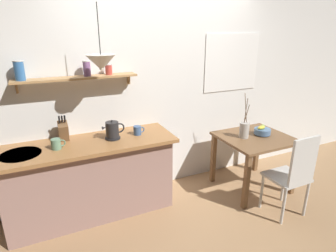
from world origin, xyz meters
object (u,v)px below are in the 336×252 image
Objects in this scene: dining_table at (254,145)px; electric_kettle at (113,131)px; fruit_bowl at (262,131)px; coffee_mug_spare at (138,130)px; pendant_lamp at (101,62)px; twig_vase at (244,130)px; knife_block at (63,131)px; coffee_mug_by_sink at (56,144)px; dining_chair_near at (293,173)px.

electric_kettle is (-1.74, 0.29, 0.37)m from dining_table.
fruit_bowl is 1.61m from coffee_mug_spare.
coffee_mug_spare is 0.22× the size of pendant_lamp.
fruit_bowl is at bearing -5.50° from twig_vase.
coffee_mug_spare is 0.88m from pendant_lamp.
twig_vase reaches higher than knife_block.
dining_table is at bearing -11.77° from knife_block.
fruit_bowl is 1.51× the size of coffee_mug_by_sink.
dining_table is 2.30m from knife_block.
dining_table is 2.98× the size of knife_block.
twig_vase is 2.12m from knife_block.
fruit_bowl is (0.12, 0.01, 0.17)m from dining_table.
dining_table is 0.27m from twig_vase.
twig_vase is at bearing 100.27° from dining_chair_near.
coffee_mug_spare is at bearing 168.88° from twig_vase.
pendant_lamp is (0.39, -0.29, 0.72)m from knife_block.
electric_kettle is 0.29m from coffee_mug_spare.
fruit_bowl is 2.45m from coffee_mug_by_sink.
dining_chair_near is 2.51m from knife_block.
dining_chair_near is 7.65× the size of coffee_mug_spare.
coffee_mug_by_sink is at bearing 158.23° from dining_chair_near.
coffee_mug_spare is (-1.45, 0.30, 0.33)m from dining_table.
dining_chair_near is 1.76m from coffee_mug_spare.
pendant_lamp is (-1.83, 0.17, 1.11)m from dining_table.
knife_block is at bearing 169.17° from fruit_bowl.
twig_vase is at bearing -11.52° from knife_block.
knife_block reaches higher than fruit_bowl.
dining_table is 0.66m from dining_chair_near.
knife_block reaches higher than coffee_mug_spare.
dining_table is 2.14m from pendant_lamp.
pendant_lamp is at bearing -36.79° from knife_block.
coffee_mug_spare is (0.86, 0.04, -0.00)m from coffee_mug_by_sink.
pendant_lamp reaches higher than coffee_mug_spare.
coffee_mug_by_sink is 0.23× the size of pendant_lamp.
electric_kettle is 1.89× the size of coffee_mug_spare.
fruit_bowl is 0.36× the size of twig_vase.
electric_kettle is at bearing 171.52° from fruit_bowl.
fruit_bowl is 0.72× the size of knife_block.
coffee_mug_by_sink is (-2.16, 0.21, 0.11)m from twig_vase.
twig_vase is at bearing 164.93° from dining_table.
pendant_lamp reaches higher than fruit_bowl.
twig_vase is at bearing -8.99° from electric_kettle.
dining_table is at bearing -6.29° from coffee_mug_by_sink.
dining_chair_near is 2.30m from pendant_lamp.
electric_kettle is 0.51m from knife_block.
coffee_mug_by_sink is at bearing -176.34° from electric_kettle.
dining_chair_near is 2.00m from electric_kettle.
twig_vase reaches higher than electric_kettle.
dining_table is at bearing -172.96° from fruit_bowl.
electric_kettle is (-1.71, 0.95, 0.44)m from dining_chair_near.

